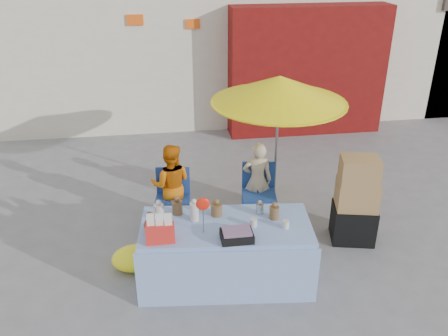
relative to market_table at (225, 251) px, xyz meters
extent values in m
plane|color=slate|center=(0.19, 0.43, -0.40)|extent=(80.00, 80.00, 0.00)
cube|color=silver|center=(0.19, 7.43, 1.85)|extent=(12.00, 5.00, 4.50)
cube|color=maroon|center=(2.39, 4.63, 0.90)|extent=(3.20, 0.60, 2.60)
cube|color=#F35A14|center=(-1.01, 4.91, 1.95)|extent=(0.32, 0.04, 0.20)
cube|color=#F35A14|center=(0.09, 4.91, 1.85)|extent=(0.28, 0.04, 0.18)
cube|color=#8EACE4|center=(0.01, 0.00, -0.01)|extent=(2.07, 1.09, 0.78)
cube|color=#8EACE4|center=(-0.04, -0.46, -0.04)|extent=(2.03, 0.24, 0.73)
cube|color=#8EACE4|center=(0.06, 0.46, -0.04)|extent=(2.03, 0.24, 0.73)
cylinder|color=silver|center=(-0.75, 0.24, 0.48)|extent=(0.13, 0.13, 0.19)
cylinder|color=brown|center=(-0.54, 0.32, 0.46)|extent=(0.14, 0.14, 0.17)
cylinder|color=silver|center=(-0.34, 0.14, 0.50)|extent=(0.11, 0.11, 0.23)
cylinder|color=brown|center=(-0.07, 0.22, 0.45)|extent=(0.15, 0.15, 0.15)
cylinder|color=#B2B2B7|center=(0.45, 0.19, 0.44)|extent=(0.10, 0.10, 0.13)
cylinder|color=brown|center=(0.59, 0.05, 0.46)|extent=(0.13, 0.13, 0.16)
cylinder|color=silver|center=(0.31, -0.08, 0.43)|extent=(0.09, 0.09, 0.09)
cylinder|color=silver|center=(0.67, -0.17, 0.43)|extent=(0.09, 0.09, 0.09)
sphere|color=brown|center=(-0.85, -0.01, 0.46)|extent=(0.16, 0.16, 0.16)
ellipsoid|color=red|center=(-0.27, -0.13, 0.75)|extent=(0.16, 0.07, 0.16)
cube|color=red|center=(-0.75, -0.23, 0.49)|extent=(0.33, 0.18, 0.21)
cube|color=black|center=(0.08, -0.32, 0.43)|extent=(0.38, 0.29, 0.09)
cube|color=navy|center=(-0.57, 1.24, -0.18)|extent=(0.54, 0.52, 0.45)
cube|color=navy|center=(-0.54, 1.46, 0.25)|extent=(0.48, 0.11, 0.40)
cube|color=navy|center=(0.68, 1.24, -0.18)|extent=(0.54, 0.52, 0.45)
cube|color=navy|center=(0.71, 1.46, 0.25)|extent=(0.48, 0.11, 0.40)
imported|color=orange|center=(-0.57, 1.39, 0.21)|extent=(0.66, 0.54, 1.23)
imported|color=beige|center=(0.68, 1.39, 0.19)|extent=(0.47, 0.34, 1.18)
cylinder|color=gray|center=(0.98, 1.54, 0.60)|extent=(0.04, 0.04, 2.00)
cone|color=yellow|center=(0.98, 1.54, 1.50)|extent=(1.90, 1.90, 0.38)
cylinder|color=yellow|center=(0.98, 1.54, 1.32)|extent=(1.90, 1.90, 0.02)
cube|color=black|center=(1.86, 0.59, -0.15)|extent=(0.65, 0.57, 0.51)
cube|color=#AF814F|center=(1.86, 0.59, 0.30)|extent=(0.61, 0.52, 0.39)
cube|color=#AF814F|center=(1.84, 0.57, 0.67)|extent=(0.56, 0.47, 0.35)
ellipsoid|color=#FFF81A|center=(-1.09, 0.39, -0.27)|extent=(0.61, 0.49, 0.27)
camera|label=1|loc=(-0.69, -4.59, 3.39)|focal=38.00mm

